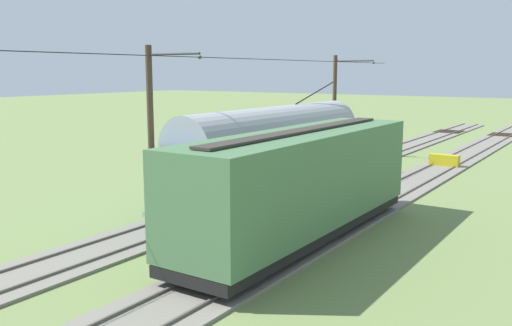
{
  "coord_description": "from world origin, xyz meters",
  "views": [
    {
      "loc": [
        -11.73,
        25.32,
        6.0
      ],
      "look_at": [
        2.47,
        3.98,
        1.75
      ],
      "focal_mm": 38.81,
      "sensor_mm": 36.0,
      "label": 1
    }
  ],
  "objects": [
    {
      "name": "spare_tie_stack",
      "position": [
        5.99,
        -6.57,
        0.27
      ],
      "size": [
        2.4,
        2.4,
        0.54
      ],
      "color": "#2D2316",
      "rests_on": "ground"
    },
    {
      "name": "ground_plane",
      "position": [
        0.0,
        0.0,
        0.0
      ],
      "size": [
        220.0,
        220.0,
        0.0
      ],
      "primitive_type": "plane",
      "color": "olive"
    },
    {
      "name": "track_streetcar_siding",
      "position": [
        -2.52,
        -0.31,
        0.05
      ],
      "size": [
        2.8,
        80.0,
        0.18
      ],
      "color": "slate",
      "rests_on": "ground"
    },
    {
      "name": "vintage_streetcar",
      "position": [
        2.52,
        2.29,
        2.26
      ],
      "size": [
        2.65,
        16.33,
        5.24
      ],
      "color": "#1E4C93",
      "rests_on": "ground"
    },
    {
      "name": "catenary_pole_mid_near",
      "position": [
        5.25,
        7.93,
        3.73
      ],
      "size": [
        3.03,
        0.28,
        7.11
      ],
      "color": "#423323",
      "rests_on": "ground"
    },
    {
      "name": "coach_adjacent",
      "position": [
        -2.52,
        8.57,
        2.16
      ],
      "size": [
        2.96,
        12.45,
        3.85
      ],
      "color": "#477047",
      "rests_on": "ground"
    },
    {
      "name": "track_end_bumper",
      "position": [
        -2.52,
        -10.08,
        0.4
      ],
      "size": [
        1.8,
        0.6,
        0.8
      ],
      "primitive_type": "cube",
      "color": "#B2A519",
      "rests_on": "ground"
    },
    {
      "name": "track_adjacent_siding",
      "position": [
        2.52,
        -0.31,
        0.05
      ],
      "size": [
        2.8,
        80.0,
        0.18
      ],
      "color": "slate",
      "rests_on": "ground"
    },
    {
      "name": "catenary_pole_foreground",
      "position": [
        5.25,
        -10.31,
        3.73
      ],
      "size": [
        3.03,
        0.28,
        7.11
      ],
      "color": "#423323",
      "rests_on": "ground"
    },
    {
      "name": "overhead_wire_run",
      "position": [
        2.58,
        7.16,
        6.57
      ],
      "size": [
        2.83,
        40.49,
        0.18
      ],
      "color": "black",
      "rests_on": "ground"
    }
  ]
}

